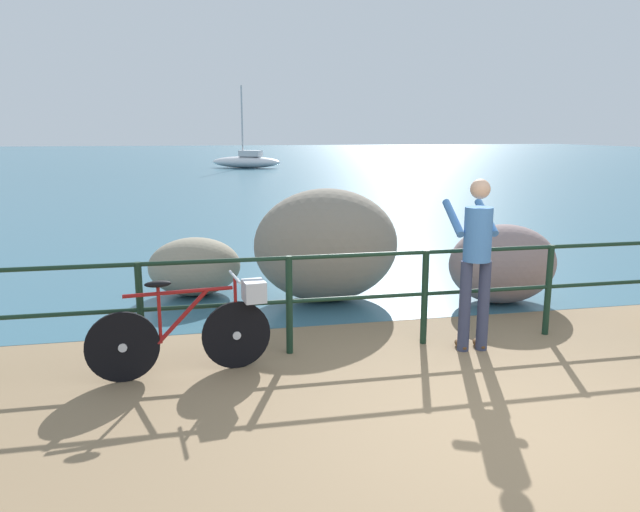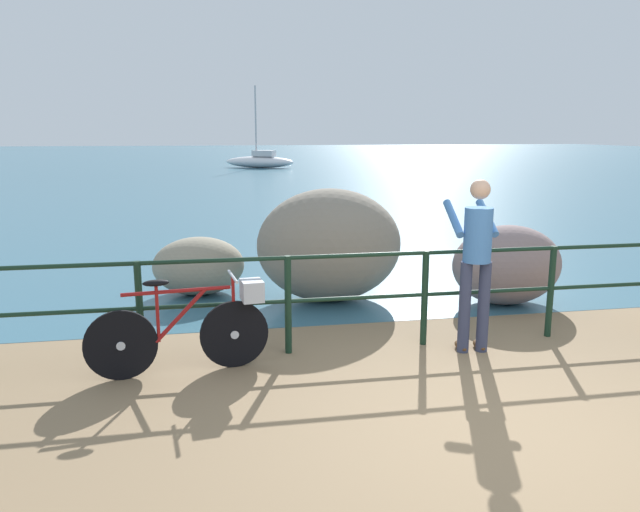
# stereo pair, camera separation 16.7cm
# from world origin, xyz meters

# --- Properties ---
(ground_plane) EXTENTS (120.00, 120.00, 0.10)m
(ground_plane) POSITION_xyz_m (0.00, 20.00, -0.05)
(ground_plane) COLOR #846B4C
(sea_surface) EXTENTS (120.00, 90.00, 0.01)m
(sea_surface) POSITION_xyz_m (0.00, 47.91, 0.00)
(sea_surface) COLOR #38667A
(sea_surface) RESTS_ON ground_plane
(promenade_railing) EXTENTS (8.80, 0.07, 1.02)m
(promenade_railing) POSITION_xyz_m (0.00, 2.10, 0.64)
(promenade_railing) COLOR black
(promenade_railing) RESTS_ON ground_plane
(bicycle) EXTENTS (1.69, 0.48, 0.92)m
(bicycle) POSITION_xyz_m (-2.38, 1.77, 0.46)
(bicycle) COLOR black
(bicycle) RESTS_ON ground_plane
(person_at_railing) EXTENTS (0.48, 0.65, 1.78)m
(person_at_railing) POSITION_xyz_m (0.43, 1.82, 0.99)
(person_at_railing) COLOR #333851
(person_at_railing) RESTS_ON ground_plane
(breakwater_boulder_main) EXTENTS (1.93, 1.42, 1.50)m
(breakwater_boulder_main) POSITION_xyz_m (-0.65, 4.01, 0.75)
(breakwater_boulder_main) COLOR gray
(breakwater_boulder_main) RESTS_ON ground
(breakwater_boulder_left) EXTENTS (1.26, 1.00, 0.80)m
(breakwater_boulder_left) POSITION_xyz_m (-2.38, 4.63, 0.40)
(breakwater_boulder_left) COLOR gray
(breakwater_boulder_left) RESTS_ON ground
(breakwater_boulder_right) EXTENTS (1.46, 1.01, 1.05)m
(breakwater_boulder_right) POSITION_xyz_m (1.60, 3.41, 0.52)
(breakwater_boulder_right) COLOR gray
(breakwater_boulder_right) RESTS_ON ground
(sailboat) EXTENTS (4.51, 3.17, 4.90)m
(sailboat) POSITION_xyz_m (0.93, 34.02, 0.42)
(sailboat) COLOR white
(sailboat) RESTS_ON sea_surface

